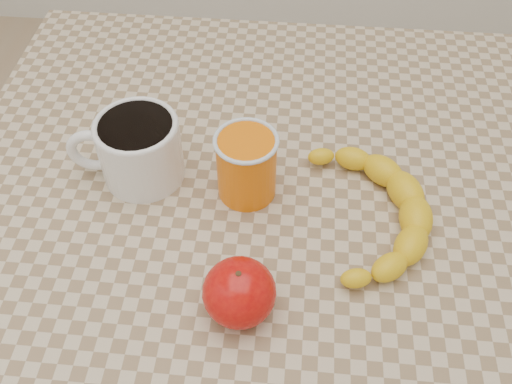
# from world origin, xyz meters

# --- Properties ---
(table) EXTENTS (0.80, 0.80, 0.75)m
(table) POSITION_xyz_m (0.00, 0.00, 0.66)
(table) COLOR tan
(table) RESTS_ON ground
(coffee_mug) EXTENTS (0.15, 0.11, 0.09)m
(coffee_mug) POSITION_xyz_m (-0.15, 0.04, 0.80)
(coffee_mug) COLOR white
(coffee_mug) RESTS_ON table
(orange_juice_glass) EXTENTS (0.08, 0.08, 0.09)m
(orange_juice_glass) POSITION_xyz_m (-0.01, 0.02, 0.80)
(orange_juice_glass) COLOR orange
(orange_juice_glass) RESTS_ON table
(apple) EXTENTS (0.10, 0.10, 0.07)m
(apple) POSITION_xyz_m (-0.00, -0.15, 0.79)
(apple) COLOR #A00507
(apple) RESTS_ON table
(banana) EXTENTS (0.20, 0.27, 0.04)m
(banana) POSITION_xyz_m (0.14, -0.02, 0.77)
(banana) COLOR yellow
(banana) RESTS_ON table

